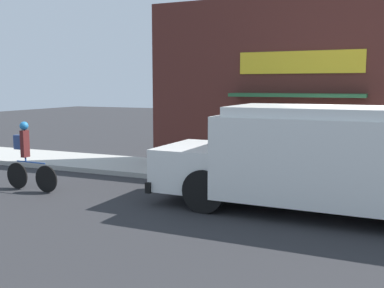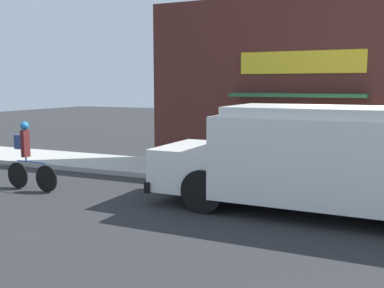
{
  "view_description": "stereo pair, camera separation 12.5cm",
  "coord_description": "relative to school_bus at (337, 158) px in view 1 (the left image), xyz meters",
  "views": [
    {
      "loc": [
        0.82,
        -10.95,
        2.64
      ],
      "look_at": [
        -3.87,
        -0.2,
        1.1
      ],
      "focal_mm": 42.0,
      "sensor_mm": 36.0,
      "label": 1
    },
    {
      "loc": [
        0.94,
        -10.9,
        2.64
      ],
      "look_at": [
        -3.87,
        -0.2,
        1.1
      ],
      "focal_mm": 42.0,
      "sensor_mm": 36.0,
      "label": 2
    }
  ],
  "objects": [
    {
      "name": "sidewalk",
      "position": [
        0.08,
        2.77,
        -1.1
      ],
      "size": [
        28.0,
        2.51,
        0.15
      ],
      "color": "#ADAAA3",
      "rests_on": "ground_plane"
    },
    {
      "name": "cyclist",
      "position": [
        -7.36,
        -0.88,
        -0.34
      ],
      "size": [
        1.65,
        0.21,
        1.74
      ],
      "rotation": [
        0.0,
        0.0,
        -0.03
      ],
      "color": "black",
      "rests_on": "ground_plane"
    },
    {
      "name": "storefront",
      "position": [
        0.02,
        4.39,
        1.5
      ],
      "size": [
        13.33,
        1.09,
        5.35
      ],
      "color": "#4C231E",
      "rests_on": "ground_plane"
    },
    {
      "name": "school_bus",
      "position": [
        0.0,
        0.0,
        0.0
      ],
      "size": [
        7.04,
        2.87,
        2.21
      ],
      "rotation": [
        0.0,
        0.0,
        -0.01
      ],
      "color": "white",
      "rests_on": "ground_plane"
    },
    {
      "name": "ground_plane",
      "position": [
        0.08,
        1.51,
        -1.18
      ],
      "size": [
        70.0,
        70.0,
        0.0
      ],
      "primitive_type": "plane",
      "color": "#2B2B2D"
    }
  ]
}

